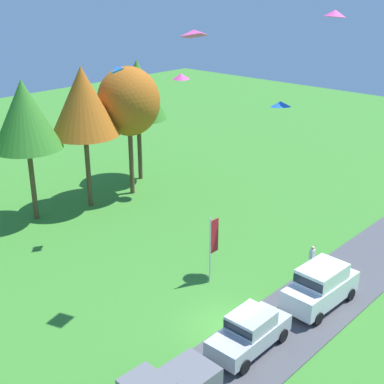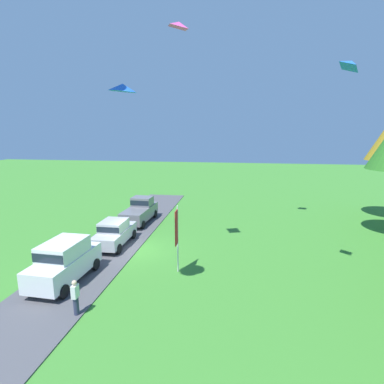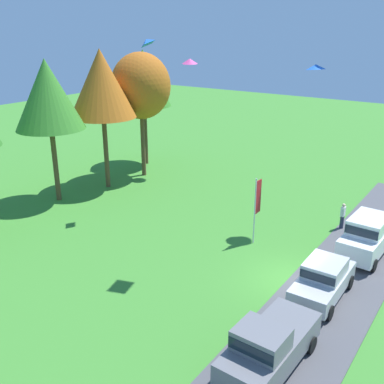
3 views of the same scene
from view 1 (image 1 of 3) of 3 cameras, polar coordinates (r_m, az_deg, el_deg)
The scene contains 15 objects.
ground_plane at distance 27.44m, azimuth 3.85°, elevation -14.24°, with size 120.00×120.00×0.00m, color #3D842D.
pavement_strip at distance 26.44m, azimuth 7.45°, elevation -15.88°, with size 36.00×4.40×0.06m, color #4C4C51.
car_sedan_by_flagpole at distance 25.57m, azimuth 6.18°, elevation -14.47°, with size 4.41×1.98×1.84m.
car_suv_mid_row at distance 29.08m, azimuth 13.60°, elevation -9.55°, with size 4.68×2.20×2.28m.
person_beside_suv at distance 32.31m, azimuth 12.65°, elevation -6.98°, with size 0.36×0.24×1.71m.
tree_left_of_center at distance 38.07m, azimuth -17.41°, elevation 7.84°, with size 4.75×4.75×10.03m.
tree_center_back at distance 39.42m, azimuth -11.55°, elevation 9.41°, with size 4.99×4.99×10.54m.
tree_right_of_center at distance 41.55m, azimuth -6.77°, elevation 9.54°, with size 4.80×4.80×10.14m.
tree_far_right at distance 44.81m, azimuth -5.84°, elevation 10.78°, with size 4.81×4.81×10.15m.
flag_banner at distance 29.94m, azimuth 2.25°, elevation -5.23°, with size 0.71×0.08×4.01m.
kite_delta_trailing_tail at distance 30.46m, azimuth 15.01°, elevation 17.93°, with size 1.20×1.20×0.36m, color #EA4C9E.
kite_diamond_topmost at distance 25.47m, azimuth 0.21°, elevation 16.63°, with size 1.05×1.04×0.28m, color #EA4C9E.
kite_delta_over_trees at distance 29.74m, azimuth 9.43°, elevation 9.24°, with size 1.13×1.13×0.30m, color blue.
kite_delta_high_left at distance 41.14m, azimuth -1.18°, elevation 12.24°, with size 1.26×1.26×0.41m, color #EA4C9E.
kite_diamond_high_right at distance 33.33m, azimuth -8.17°, elevation 12.86°, with size 0.77×0.78×0.30m, color blue.
Camera 1 is at (-17.47, -13.79, 16.04)m, focal length 50.00 mm.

